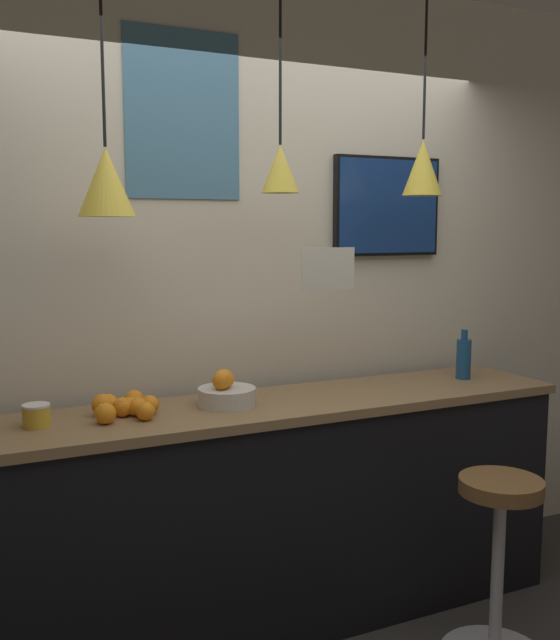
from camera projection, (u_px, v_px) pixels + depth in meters
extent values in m
cube|color=beige|center=(245.00, 290.00, 3.34)|extent=(8.00, 0.06, 2.90)
cube|color=black|center=(280.00, 517.00, 3.12)|extent=(2.59, 0.50, 0.97)
cube|color=olive|center=(280.00, 405.00, 3.06)|extent=(2.63, 0.54, 0.04)
cylinder|color=#B7B7BC|center=(497.00, 575.00, 2.86)|extent=(0.05, 0.05, 0.68)
cylinder|color=brown|center=(501.00, 486.00, 2.81)|extent=(0.33, 0.33, 0.06)
cylinder|color=beige|center=(227.00, 397.00, 2.97)|extent=(0.24, 0.24, 0.07)
sphere|color=orange|center=(226.00, 379.00, 2.96)|extent=(0.07, 0.07, 0.07)
sphere|color=orange|center=(222.00, 380.00, 2.93)|extent=(0.08, 0.08, 0.08)
sphere|color=orange|center=(224.00, 379.00, 2.96)|extent=(0.08, 0.08, 0.08)
sphere|color=orange|center=(108.00, 405.00, 2.82)|extent=(0.09, 0.09, 0.09)
sphere|color=orange|center=(137.00, 407.00, 2.80)|extent=(0.08, 0.08, 0.08)
sphere|color=orange|center=(134.00, 400.00, 2.90)|extent=(0.08, 0.08, 0.08)
sphere|color=orange|center=(123.00, 407.00, 2.79)|extent=(0.08, 0.08, 0.08)
sphere|color=orange|center=(129.00, 406.00, 2.81)|extent=(0.07, 0.07, 0.07)
sphere|color=orange|center=(150.00, 405.00, 2.83)|extent=(0.08, 0.08, 0.08)
sphere|color=orange|center=(145.00, 411.00, 2.74)|extent=(0.07, 0.07, 0.07)
sphere|color=orange|center=(103.00, 405.00, 2.81)|extent=(0.09, 0.09, 0.09)
sphere|color=orange|center=(105.00, 414.00, 2.69)|extent=(0.08, 0.08, 0.08)
cylinder|color=navy|center=(464.00, 359.00, 3.49)|extent=(0.07, 0.07, 0.20)
cylinder|color=navy|center=(464.00, 334.00, 3.47)|extent=(0.03, 0.03, 0.05)
cylinder|color=gold|center=(36.00, 417.00, 2.65)|extent=(0.10, 0.10, 0.08)
cylinder|color=white|center=(36.00, 405.00, 2.65)|extent=(0.10, 0.10, 0.01)
cylinder|color=black|center=(102.00, 39.00, 2.57)|extent=(0.01, 0.01, 0.76)
cone|color=yellow|center=(106.00, 182.00, 2.63)|extent=(0.21, 0.21, 0.25)
sphere|color=#F9EFCC|center=(107.00, 211.00, 2.65)|extent=(0.04, 0.04, 0.04)
cylinder|color=black|center=(280.00, 53.00, 2.86)|extent=(0.01, 0.01, 0.72)
cone|color=yellow|center=(280.00, 169.00, 2.92)|extent=(0.16, 0.16, 0.19)
sphere|color=#F9EFCC|center=(280.00, 188.00, 2.93)|extent=(0.04, 0.04, 0.04)
cylinder|color=black|center=(425.00, 63.00, 3.16)|extent=(0.01, 0.01, 0.66)
cone|color=yellow|center=(423.00, 167.00, 3.22)|extent=(0.18, 0.18, 0.25)
sphere|color=#F9EFCC|center=(422.00, 191.00, 3.23)|extent=(0.04, 0.04, 0.04)
cube|color=black|center=(387.00, 207.00, 3.56)|extent=(0.60, 0.04, 0.49)
cube|color=navy|center=(389.00, 206.00, 3.54)|extent=(0.57, 0.01, 0.46)
cube|color=white|center=(328.00, 269.00, 2.86)|extent=(0.24, 0.01, 0.17)
cube|color=teal|center=(183.00, 115.00, 3.08)|extent=(0.52, 0.01, 0.72)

